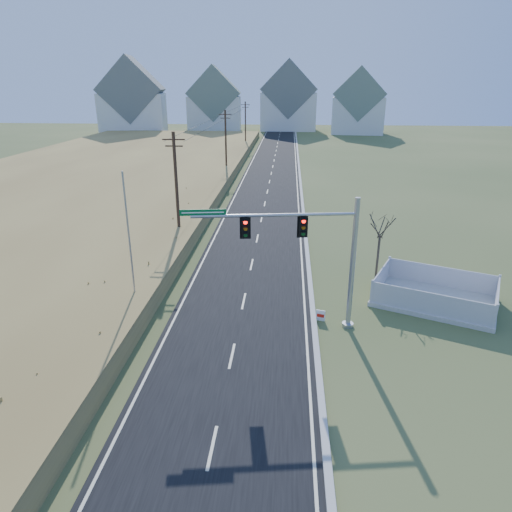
{
  "coord_description": "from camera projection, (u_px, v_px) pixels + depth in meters",
  "views": [
    {
      "loc": [
        2.54,
        -20.95,
        12.57
      ],
      "look_at": [
        0.82,
        3.03,
        3.4
      ],
      "focal_mm": 32.0,
      "sensor_mm": 36.0,
      "label": 1
    }
  ],
  "objects": [
    {
      "name": "road",
      "position": [
        272.0,
        169.0,
        70.76
      ],
      "size": [
        8.0,
        180.0,
        0.06
      ],
      "primitive_type": "cube",
      "color": "black",
      "rests_on": "ground"
    },
    {
      "name": "condo_ne",
      "position": [
        358.0,
        106.0,
        117.33
      ],
      "size": [
        14.12,
        10.51,
        16.52
      ],
      "rotation": [
        0.0,
        0.0,
        -0.1
      ],
      "color": "silver",
      "rests_on": "ground"
    },
    {
      "name": "traffic_signal_mast",
      "position": [
        318.0,
        251.0,
        23.4
      ],
      "size": [
        9.03,
        1.55,
        7.25
      ],
      "rotation": [
        0.0,
        0.0,
        0.14
      ],
      "color": "#9EA0A5",
      "rests_on": "ground"
    },
    {
      "name": "utility_pole_far",
      "position": [
        245.0,
        124.0,
        92.84
      ],
      "size": [
        1.8,
        0.26,
        9.0
      ],
      "color": "#422D1E",
      "rests_on": "ground"
    },
    {
      "name": "condo_nw",
      "position": [
        133.0,
        103.0,
        117.17
      ],
      "size": [
        17.69,
        13.38,
        19.05
      ],
      "rotation": [
        0.0,
        0.0,
        0.14
      ],
      "color": "silver",
      "rests_on": "ground"
    },
    {
      "name": "bare_tree",
      "position": [
        381.0,
        225.0,
        29.02
      ],
      "size": [
        1.91,
        1.91,
        5.05
      ],
      "color": "#4C3F33",
      "rests_on": "ground"
    },
    {
      "name": "reed_marsh",
      "position": [
        96.0,
        175.0,
        62.82
      ],
      "size": [
        38.0,
        110.0,
        1.3
      ],
      "primitive_type": "cube",
      "color": "tan",
      "rests_on": "ground"
    },
    {
      "name": "ground",
      "position": [
        236.0,
        336.0,
        24.17
      ],
      "size": [
        260.0,
        260.0,
        0.0
      ],
      "primitive_type": "plane",
      "color": "#3F4F26",
      "rests_on": "ground"
    },
    {
      "name": "flagpole",
      "position": [
        131.0,
        259.0,
        25.55
      ],
      "size": [
        0.37,
        0.37,
        8.25
      ],
      "color": "#B7B5AD",
      "rests_on": "ground"
    },
    {
      "name": "open_sign",
      "position": [
        321.0,
        315.0,
        25.56
      ],
      "size": [
        0.51,
        0.2,
        0.64
      ],
      "rotation": [
        0.0,
        0.0,
        -0.3
      ],
      "color": "white",
      "rests_on": "ground"
    },
    {
      "name": "condo_nnw",
      "position": [
        214.0,
        105.0,
        123.56
      ],
      "size": [
        14.93,
        11.17,
        17.03
      ],
      "rotation": [
        0.0,
        0.0,
        0.07
      ],
      "color": "silver",
      "rests_on": "ground"
    },
    {
      "name": "fence_enclosure",
      "position": [
        434.0,
        298.0,
        27.68
      ],
      "size": [
        8.22,
        7.1,
        1.58
      ],
      "rotation": [
        0.0,
        0.0,
        -0.42
      ],
      "color": "#B7B5AD",
      "rests_on": "ground"
    },
    {
      "name": "condo_n",
      "position": [
        288.0,
        102.0,
        125.71
      ],
      "size": [
        15.27,
        10.2,
        18.54
      ],
      "color": "silver",
      "rests_on": "ground"
    },
    {
      "name": "utility_pole_near",
      "position": [
        177.0,
        186.0,
        36.92
      ],
      "size": [
        1.8,
        0.26,
        9.0
      ],
      "color": "#422D1E",
      "rests_on": "ground"
    },
    {
      "name": "curb",
      "position": [
        299.0,
        169.0,
        70.46
      ],
      "size": [
        0.3,
        180.0,
        0.18
      ],
      "primitive_type": "cube",
      "color": "#B2AFA8",
      "rests_on": "ground"
    },
    {
      "name": "utility_pole_mid",
      "position": [
        226.0,
        142.0,
        64.88
      ],
      "size": [
        1.8,
        0.26,
        9.0
      ],
      "color": "#422D1E",
      "rests_on": "ground"
    }
  ]
}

